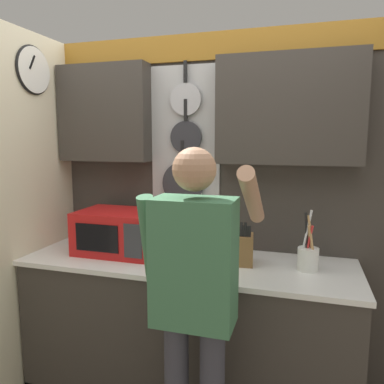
# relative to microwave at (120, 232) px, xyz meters

# --- Properties ---
(base_cabinet_counter) EXTENTS (2.05, 0.67, 0.91)m
(base_cabinet_counter) POSITION_rel_microwave_xyz_m (0.47, -0.03, -0.60)
(base_cabinet_counter) COLOR #38332D
(base_cabinet_counter) RESTS_ON ground_plane
(back_wall_unit) EXTENTS (2.62, 0.20, 2.34)m
(back_wall_unit) POSITION_rel_microwave_xyz_m (0.48, 0.28, 0.40)
(back_wall_unit) COLOR #38332D
(back_wall_unit) RESTS_ON ground_plane
(side_wall) EXTENTS (0.07, 1.60, 2.34)m
(side_wall) POSITION_rel_microwave_xyz_m (-0.57, -0.40, 0.14)
(side_wall) COLOR beige
(side_wall) RESTS_ON ground_plane
(microwave) EXTENTS (0.53, 0.38, 0.28)m
(microwave) POSITION_rel_microwave_xyz_m (0.00, 0.00, 0.00)
(microwave) COLOR red
(microwave) RESTS_ON base_cabinet_counter
(knife_block) EXTENTS (0.13, 0.16, 0.26)m
(knife_block) POSITION_rel_microwave_xyz_m (0.82, 0.00, -0.04)
(knife_block) COLOR brown
(knife_block) RESTS_ON base_cabinet_counter
(utensil_crock) EXTENTS (0.12, 0.12, 0.35)m
(utensil_crock) POSITION_rel_microwave_xyz_m (1.19, 0.00, -0.06)
(utensil_crock) COLOR white
(utensil_crock) RESTS_ON base_cabinet_counter
(person) EXTENTS (0.54, 0.58, 1.63)m
(person) POSITION_rel_microwave_xyz_m (0.68, -0.56, -0.09)
(person) COLOR #383842
(person) RESTS_ON ground_plane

